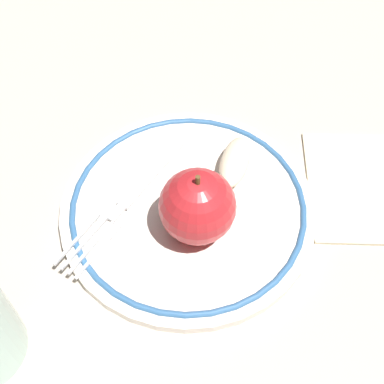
{
  "coord_description": "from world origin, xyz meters",
  "views": [
    {
      "loc": [
        -0.0,
        -0.3,
        0.43
      ],
      "look_at": [
        -0.01,
        -0.02,
        0.03
      ],
      "focal_mm": 50.0,
      "sensor_mm": 36.0,
      "label": 1
    }
  ],
  "objects_px": {
    "apple_red_whole": "(202,206)",
    "plate": "(192,208)",
    "apple_slice_front": "(239,162)",
    "napkin_folded": "(373,185)",
    "fork": "(135,196)"
  },
  "relations": [
    {
      "from": "apple_slice_front",
      "to": "napkin_folded",
      "type": "bearing_deg",
      "value": -80.47
    },
    {
      "from": "apple_red_whole",
      "to": "plate",
      "type": "bearing_deg",
      "value": 109.16
    },
    {
      "from": "apple_slice_front",
      "to": "napkin_folded",
      "type": "height_order",
      "value": "apple_slice_front"
    },
    {
      "from": "apple_slice_front",
      "to": "napkin_folded",
      "type": "relative_size",
      "value": 0.47
    },
    {
      "from": "fork",
      "to": "apple_slice_front",
      "type": "bearing_deg",
      "value": 142.16
    },
    {
      "from": "napkin_folded",
      "to": "fork",
      "type": "bearing_deg",
      "value": -173.79
    },
    {
      "from": "napkin_folded",
      "to": "apple_red_whole",
      "type": "bearing_deg",
      "value": -161.2
    },
    {
      "from": "apple_red_whole",
      "to": "fork",
      "type": "height_order",
      "value": "apple_red_whole"
    },
    {
      "from": "apple_red_whole",
      "to": "apple_slice_front",
      "type": "bearing_deg",
      "value": 62.38
    },
    {
      "from": "plate",
      "to": "fork",
      "type": "xyz_separation_m",
      "value": [
        -0.05,
        0.01,
        0.01
      ]
    },
    {
      "from": "napkin_folded",
      "to": "apple_slice_front",
      "type": "bearing_deg",
      "value": 175.4
    },
    {
      "from": "apple_red_whole",
      "to": "apple_slice_front",
      "type": "distance_m",
      "value": 0.08
    },
    {
      "from": "plate",
      "to": "napkin_folded",
      "type": "bearing_deg",
      "value": 10.44
    },
    {
      "from": "plate",
      "to": "napkin_folded",
      "type": "distance_m",
      "value": 0.18
    },
    {
      "from": "apple_red_whole",
      "to": "napkin_folded",
      "type": "height_order",
      "value": "apple_red_whole"
    }
  ]
}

